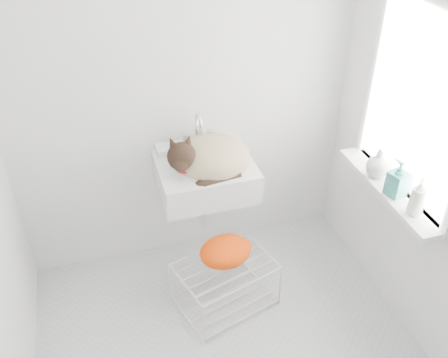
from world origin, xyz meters
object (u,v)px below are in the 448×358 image
object	(u,v)px
bottle_a	(413,214)
sink	(205,163)
cat	(207,158)
wire_rack	(225,286)
bottle_b	(394,194)
bottle_c	(376,175)

from	to	relation	value
bottle_a	sink	bearing A→B (deg)	139.68
cat	wire_rack	bearing A→B (deg)	-82.15
cat	bottle_a	world-z (taller)	cat
sink	wire_rack	size ratio (longest dim) A/B	1.04
bottle_b	bottle_c	xyz separation A→B (m)	(0.00, 0.20, 0.00)
bottle_a	bottle_c	bearing A→B (deg)	90.00
cat	bottle_a	xyz separation A→B (m)	(0.92, -0.77, -0.04)
wire_rack	bottle_c	distance (m)	1.16
wire_rack	bottle_b	size ratio (longest dim) A/B	2.63
bottle_a	bottle_b	distance (m)	0.18
bottle_b	cat	bearing A→B (deg)	147.25
bottle_b	bottle_c	distance (m)	0.20
cat	wire_rack	world-z (taller)	cat
cat	wire_rack	size ratio (longest dim) A/B	0.93
sink	bottle_b	distance (m)	1.12
bottle_a	bottle_b	bearing A→B (deg)	90.00
cat	bottle_b	size ratio (longest dim) A/B	2.46
cat	bottle_c	xyz separation A→B (m)	(0.92, -0.40, -0.04)
sink	wire_rack	distance (m)	0.80
bottle_a	bottle_b	world-z (taller)	bottle_b
sink	bottle_a	size ratio (longest dim) A/B	3.13
bottle_b	bottle_c	world-z (taller)	bottle_b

